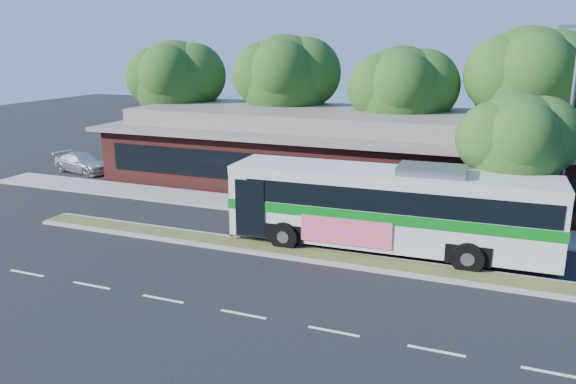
% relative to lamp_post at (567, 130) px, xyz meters
% --- Properties ---
extents(ground, '(120.00, 120.00, 0.00)m').
position_rel_lamp_post_xyz_m(ground, '(-9.56, -6.00, -4.90)').
color(ground, black).
rests_on(ground, ground).
extents(median_strip, '(26.00, 1.10, 0.15)m').
position_rel_lamp_post_xyz_m(median_strip, '(-9.56, -5.40, -4.83)').
color(median_strip, '#474C20').
rests_on(median_strip, ground).
extents(sidewalk, '(44.00, 2.60, 0.12)m').
position_rel_lamp_post_xyz_m(sidewalk, '(-9.56, 0.40, -4.84)').
color(sidewalk, gray).
rests_on(sidewalk, ground).
extents(parking_lot, '(14.00, 12.00, 0.01)m').
position_rel_lamp_post_xyz_m(parking_lot, '(-27.56, 4.00, -4.90)').
color(parking_lot, black).
rests_on(parking_lot, ground).
extents(plaza_building, '(33.20, 11.20, 4.45)m').
position_rel_lamp_post_xyz_m(plaza_building, '(-9.56, 6.99, -2.77)').
color(plaza_building, '#581F1B').
rests_on(plaza_building, ground).
extents(lamp_post, '(0.93, 0.18, 9.07)m').
position_rel_lamp_post_xyz_m(lamp_post, '(0.00, 0.00, 0.00)').
color(lamp_post, slate).
rests_on(lamp_post, ground).
extents(tree_bg_a, '(6.47, 5.80, 8.63)m').
position_rel_lamp_post_xyz_m(tree_bg_a, '(-24.15, 9.14, 0.97)').
color(tree_bg_a, black).
rests_on(tree_bg_a, ground).
extents(tree_bg_b, '(6.69, 6.00, 9.00)m').
position_rel_lamp_post_xyz_m(tree_bg_b, '(-16.13, 10.14, 1.24)').
color(tree_bg_b, black).
rests_on(tree_bg_b, ground).
extents(tree_bg_c, '(6.24, 5.60, 8.26)m').
position_rel_lamp_post_xyz_m(tree_bg_c, '(-8.16, 9.13, 0.69)').
color(tree_bg_c, black).
rests_on(tree_bg_c, ground).
extents(tree_bg_d, '(6.91, 6.20, 9.37)m').
position_rel_lamp_post_xyz_m(tree_bg_d, '(-1.12, 10.15, 1.52)').
color(tree_bg_d, black).
rests_on(tree_bg_d, ground).
extents(transit_bus, '(13.26, 3.37, 3.70)m').
position_rel_lamp_post_xyz_m(transit_bus, '(-6.48, -3.60, -2.84)').
color(transit_bus, beige).
rests_on(transit_bus, ground).
extents(sedan, '(4.72, 2.68, 1.29)m').
position_rel_lamp_post_xyz_m(sedan, '(-28.56, 3.52, -4.26)').
color(sedan, '#B5B9BD').
rests_on(sedan, ground).
extents(sidewalk_tree, '(4.72, 4.24, 6.43)m').
position_rel_lamp_post_xyz_m(sidewalk_tree, '(-1.66, -0.60, -0.50)').
color(sidewalk_tree, black).
rests_on(sidewalk_tree, ground).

